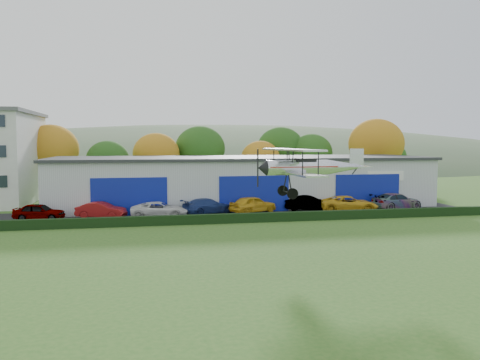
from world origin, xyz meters
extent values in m
plane|color=#2D5F1E|center=(0.00, 0.00, 0.00)|extent=(300.00, 300.00, 0.00)
cube|color=black|center=(3.00, 21.00, 0.03)|extent=(48.00, 9.00, 0.05)
cube|color=black|center=(3.00, 16.20, 0.40)|extent=(46.00, 0.60, 0.80)
cube|color=#B2B7BC|center=(5.00, 28.00, 2.50)|extent=(40.00, 12.00, 5.00)
cube|color=#2D3033|center=(5.00, 28.00, 5.15)|extent=(40.60, 12.60, 0.30)
cube|color=#0F1C92|center=(-7.00, 21.95, 1.80)|extent=(7.00, 0.12, 3.60)
cube|color=#0F1C92|center=(5.00, 21.95, 1.80)|extent=(7.00, 0.12, 3.60)
cube|color=#0F1C92|center=(17.00, 21.95, 1.80)|extent=(7.00, 0.12, 3.60)
cylinder|color=#3D2614|center=(-17.00, 40.00, 1.57)|extent=(0.36, 0.36, 3.15)
ellipsoid|color=#B46916|center=(-17.00, 40.00, 6.03)|extent=(6.84, 6.84, 6.16)
cylinder|color=#3D2614|center=(-10.00, 38.00, 1.22)|extent=(0.36, 0.36, 2.45)
ellipsoid|color=#1E4C14|center=(-10.00, 38.00, 4.69)|extent=(5.32, 5.32, 4.79)
cylinder|color=#3D2614|center=(-4.00, 40.00, 1.40)|extent=(0.36, 0.36, 2.80)
ellipsoid|color=#B46916|center=(-4.00, 40.00, 5.36)|extent=(6.08, 6.08, 5.47)
cylinder|color=#3D2614|center=(2.00, 42.00, 1.57)|extent=(0.36, 0.36, 3.15)
ellipsoid|color=#1E4C14|center=(2.00, 42.00, 6.03)|extent=(6.84, 6.84, 6.16)
cylinder|color=#3D2614|center=(10.00, 40.00, 1.22)|extent=(0.36, 0.36, 2.45)
ellipsoid|color=#B46916|center=(10.00, 40.00, 4.69)|extent=(5.32, 5.32, 4.79)
cylinder|color=#3D2614|center=(18.00, 42.00, 1.40)|extent=(0.36, 0.36, 2.80)
ellipsoid|color=#1E4C14|center=(18.00, 42.00, 5.36)|extent=(6.08, 6.08, 5.47)
cylinder|color=#3D2614|center=(26.00, 38.00, 1.75)|extent=(0.36, 0.36, 3.50)
ellipsoid|color=#B46916|center=(26.00, 38.00, 6.70)|extent=(7.60, 7.60, 6.84)
cylinder|color=#3D2614|center=(30.00, 42.00, 1.22)|extent=(0.36, 0.36, 2.45)
ellipsoid|color=#1E4C14|center=(30.00, 42.00, 4.69)|extent=(5.32, 5.32, 4.79)
cylinder|color=#3D2614|center=(-24.00, 44.00, 1.05)|extent=(0.36, 0.36, 2.10)
ellipsoid|color=#B46916|center=(-24.00, 44.00, 4.02)|extent=(4.56, 4.56, 4.10)
cylinder|color=#3D2614|center=(14.00, 44.00, 1.57)|extent=(0.36, 0.36, 3.15)
ellipsoid|color=#1E4C14|center=(14.00, 44.00, 6.03)|extent=(6.84, 6.84, 6.16)
ellipsoid|color=#4C6642|center=(20.00, 140.00, -15.40)|extent=(320.00, 196.00, 56.00)
ellipsoid|color=#4C6642|center=(90.00, 140.00, -9.90)|extent=(240.00, 126.00, 36.00)
imported|color=gray|center=(-14.76, 20.78, 0.79)|extent=(4.57, 2.48, 1.48)
imported|color=maroon|center=(-9.48, 20.80, 0.78)|extent=(4.67, 2.76, 1.46)
imported|color=silver|center=(-4.31, 20.13, 0.77)|extent=(5.30, 2.71, 1.43)
imported|color=navy|center=(0.32, 21.67, 0.79)|extent=(5.49, 3.98, 1.48)
imported|color=gold|center=(4.75, 21.47, 0.87)|extent=(5.16, 3.75, 1.63)
imported|color=gray|center=(10.49, 21.62, 0.83)|extent=(4.99, 3.12, 1.55)
imported|color=gold|center=(14.18, 20.18, 0.83)|extent=(6.02, 3.60, 1.57)
imported|color=gray|center=(19.93, 21.28, 0.85)|extent=(5.83, 3.27, 1.60)
cylinder|color=silver|center=(3.65, 4.37, 5.36)|extent=(4.01, 1.07, 0.94)
cone|color=silver|center=(6.79, 4.48, 5.36)|extent=(2.33, 1.02, 0.94)
cone|color=black|center=(1.40, 4.30, 5.36)|extent=(0.55, 0.96, 0.94)
cube|color=#AF1D09|center=(3.97, 4.38, 5.41)|extent=(4.42, 1.11, 0.06)
cube|color=black|center=(4.18, 4.39, 5.80)|extent=(1.28, 0.67, 0.26)
cube|color=silver|center=(3.44, 4.36, 5.04)|extent=(1.56, 7.57, 0.10)
cube|color=silver|center=(3.23, 4.36, 6.46)|extent=(1.68, 8.00, 0.10)
cylinder|color=black|center=(3.06, 1.63, 5.75)|extent=(0.06, 0.06, 1.36)
cylinder|color=black|center=(4.00, 1.66, 5.75)|extent=(0.06, 0.06, 1.36)
cylinder|color=black|center=(2.88, 7.07, 5.75)|extent=(0.06, 0.06, 1.36)
cylinder|color=black|center=(3.82, 7.10, 5.75)|extent=(0.06, 0.06, 1.36)
cylinder|color=black|center=(3.25, 3.99, 6.09)|extent=(0.07, 0.23, 0.78)
cylinder|color=black|center=(3.22, 4.72, 6.09)|extent=(0.07, 0.23, 0.78)
cylinder|color=black|center=(3.04, 3.91, 4.47)|extent=(0.10, 0.73, 1.28)
cylinder|color=black|center=(3.01, 4.79, 4.47)|extent=(0.10, 0.73, 1.28)
cylinder|color=black|center=(3.02, 4.35, 3.84)|extent=(0.14, 1.99, 0.07)
cylinder|color=black|center=(3.06, 3.41, 3.84)|extent=(0.67, 0.17, 0.67)
cylinder|color=black|center=(2.99, 5.29, 3.84)|extent=(0.67, 0.17, 0.67)
cylinder|color=black|center=(7.52, 4.50, 5.10)|extent=(0.39, 0.08, 0.44)
cube|color=silver|center=(7.52, 4.50, 5.41)|extent=(1.03, 2.75, 0.06)
cube|color=silver|center=(7.63, 4.50, 5.93)|extent=(0.94, 0.09, 1.15)
cube|color=black|center=(1.12, 4.29, 5.36)|extent=(0.07, 0.13, 2.30)
camera|label=1|loc=(-5.67, -24.19, 6.95)|focal=36.25mm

